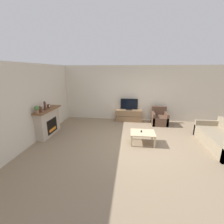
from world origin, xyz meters
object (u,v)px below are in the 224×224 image
(mantel_vase_centre_left, at_px, (45,106))
(armchair, at_px, (159,119))
(mantel_vase_left, at_px, (40,109))
(mantel_clock, at_px, (49,106))
(tv, at_px, (129,105))
(remote, at_px, (141,131))
(potted_plant, at_px, (37,109))
(couch, at_px, (223,140))
(fireplace, at_px, (48,122))
(coffee_table, at_px, (143,134))
(tv_stand, at_px, (129,115))

(mantel_vase_centre_left, bearing_deg, armchair, 22.65)
(mantel_vase_left, height_order, mantel_clock, mantel_vase_left)
(tv, xyz_separation_m, remote, (0.47, -2.28, -0.41))
(mantel_vase_centre_left, bearing_deg, potted_plant, -90.00)
(couch, bearing_deg, armchair, 129.03)
(fireplace, height_order, mantel_vase_left, mantel_vase_left)
(mantel_vase_centre_left, relative_size, coffee_table, 0.38)
(mantel_clock, relative_size, couch, 0.08)
(couch, bearing_deg, remote, 178.99)
(tv_stand, bearing_deg, mantel_clock, -148.05)
(mantel_vase_centre_left, height_order, tv_stand, mantel_vase_centre_left)
(mantel_vase_left, height_order, potted_plant, potted_plant)
(potted_plant, height_order, remote, potted_plant)
(couch, bearing_deg, mantel_clock, 176.17)
(mantel_clock, relative_size, coffee_table, 0.18)
(mantel_vase_centre_left, distance_m, tv, 3.78)
(remote, xyz_separation_m, couch, (2.63, -0.05, -0.15))
(mantel_vase_left, xyz_separation_m, coffee_table, (3.59, 0.13, -0.79))
(potted_plant, relative_size, tv_stand, 0.20)
(mantel_vase_left, relative_size, mantel_vase_centre_left, 0.66)
(fireplace, height_order, armchair, fireplace)
(armchair, bearing_deg, coffee_table, -114.07)
(mantel_vase_left, relative_size, tv_stand, 0.16)
(mantel_vase_left, distance_m, remote, 3.62)
(mantel_clock, relative_size, remote, 0.98)
(potted_plant, distance_m, armchair, 5.18)
(tv_stand, height_order, armchair, armchair)
(mantel_vase_centre_left, height_order, armchair, mantel_vase_centre_left)
(tv_stand, bearing_deg, remote, -78.48)
(potted_plant, bearing_deg, tv, 40.77)
(mantel_vase_left, distance_m, potted_plant, 0.18)
(tv_stand, height_order, coffee_table, tv_stand)
(fireplace, height_order, mantel_clock, mantel_clock)
(mantel_clock, bearing_deg, remote, -5.91)
(mantel_vase_left, bearing_deg, tv, 38.84)
(tv, height_order, remote, tv)
(mantel_vase_left, xyz_separation_m, tv_stand, (3.07, 2.48, -0.86))
(armchair, bearing_deg, remote, -115.86)
(tv_stand, xyz_separation_m, remote, (0.47, -2.28, 0.13))
(mantel_clock, bearing_deg, mantel_vase_centre_left, -90.18)
(tv_stand, relative_size, tv, 1.54)
(mantel_vase_left, relative_size, couch, 0.11)
(mantel_vase_left, xyz_separation_m, armchair, (4.51, 2.20, -0.88))
(coffee_table, bearing_deg, potted_plant, -175.14)
(mantel_vase_left, xyz_separation_m, potted_plant, (0.00, -0.18, 0.05))
(tv_stand, xyz_separation_m, couch, (3.10, -2.33, -0.02))
(armchair, bearing_deg, mantel_clock, -160.05)
(mantel_clock, distance_m, armchair, 4.87)
(tv_stand, xyz_separation_m, tv, (0.00, -0.00, 0.55))
(potted_plant, xyz_separation_m, couch, (6.17, 0.32, -0.93))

